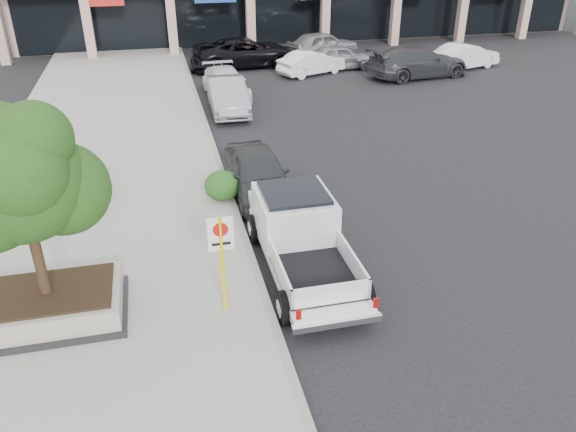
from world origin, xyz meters
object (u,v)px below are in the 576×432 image
object	(u,v)px
lot_car_d	(246,52)
no_parking_sign	(222,251)
curb_car_c	(226,83)
lot_car_b	(312,63)
planter	(50,305)
planter_tree	(28,177)
curb_car_b	(228,95)
lot_car_e	(322,44)
lot_car_f	(465,56)
curb_car_a	(258,173)
lot_car_c	(418,62)
curb_car_d	(210,56)
pickup_truck	(304,241)
lot_car_a	(339,57)

from	to	relation	value
lot_car_d	no_parking_sign	bearing A→B (deg)	163.97
curb_car_c	lot_car_b	world-z (taller)	curb_car_c
planter	no_parking_sign	distance (m)	3.94
planter_tree	curb_car_c	distance (m)	17.69
curb_car_b	lot_car_e	size ratio (longest dim) A/B	0.96
planter	curb_car_b	bearing A→B (deg)	67.39
lot_car_f	lot_car_d	bearing A→B (deg)	56.43
planter	curb_car_a	xyz separation A→B (m)	(5.59, 5.27, 0.27)
planter	curb_car_c	xyz separation A→B (m)	(6.14, 16.56, 0.19)
curb_car_b	lot_car_c	bearing A→B (deg)	20.17
lot_car_f	lot_car_c	bearing A→B (deg)	91.17
planter_tree	curb_car_a	size ratio (longest dim) A/B	0.92
no_parking_sign	curb_car_d	world-z (taller)	no_parking_sign
lot_car_f	curb_car_c	bearing A→B (deg)	82.24
planter	lot_car_c	world-z (taller)	lot_car_c
lot_car_b	lot_car_f	distance (m)	9.06
lot_car_d	lot_car_f	distance (m)	12.77
curb_car_a	curb_car_b	xyz separation A→B (m)	(0.31, 8.89, 0.00)
planter_tree	pickup_truck	bearing A→B (deg)	5.10
no_parking_sign	curb_car_a	bearing A→B (deg)	72.24
curb_car_c	curb_car_b	bearing A→B (deg)	-98.48
planter	lot_car_c	distance (m)	24.70
pickup_truck	lot_car_a	distance (m)	21.35
lot_car_d	lot_car_b	bearing A→B (deg)	-134.64
curb_car_b	curb_car_a	bearing A→B (deg)	-90.46
curb_car_a	lot_car_b	bearing A→B (deg)	66.41
lot_car_b	no_parking_sign	bearing A→B (deg)	136.61
curb_car_c	curb_car_d	size ratio (longest dim) A/B	0.96
lot_car_a	lot_car_e	size ratio (longest dim) A/B	0.87
planter	curb_car_c	size ratio (longest dim) A/B	0.70
lot_car_d	curb_car_b	bearing A→B (deg)	159.57
planter_tree	lot_car_a	size ratio (longest dim) A/B	0.97
lot_car_f	curb_car_d	bearing A→B (deg)	57.30
curb_car_b	curb_car_c	bearing A→B (deg)	85.74
planter_tree	curb_car_b	world-z (taller)	planter_tree
no_parking_sign	pickup_truck	world-z (taller)	no_parking_sign
planter_tree	curb_car_c	bearing A→B (deg)	69.89
planter	lot_car_c	bearing A→B (deg)	46.49
planter_tree	lot_car_e	xyz separation A→B (m)	(13.15, 23.73, -2.61)
no_parking_sign	lot_car_e	size ratio (longest dim) A/B	0.49
planter	lot_car_f	distance (m)	28.03
planter	no_parking_sign	bearing A→B (deg)	-8.53
lot_car_c	lot_car_f	distance (m)	3.70
curb_car_c	pickup_truck	bearing A→B (deg)	-93.68
pickup_truck	curb_car_a	distance (m)	4.62
curb_car_a	curb_car_b	distance (m)	8.90
curb_car_d	lot_car_d	bearing A→B (deg)	-2.68
lot_car_e	lot_car_d	bearing A→B (deg)	85.91
planter_tree	no_parking_sign	bearing A→B (deg)	-11.22
no_parking_sign	curb_car_d	xyz separation A→B (m)	(2.40, 23.49, -0.97)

